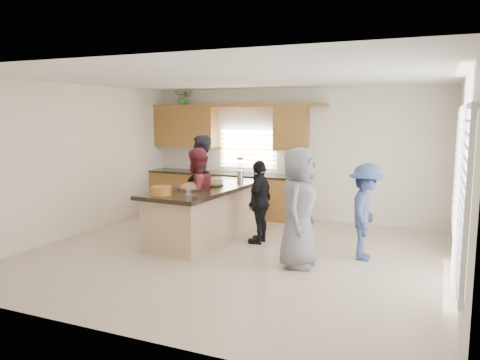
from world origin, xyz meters
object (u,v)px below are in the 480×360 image
at_px(island, 205,214).
at_px(woman_right_front, 299,208).
at_px(salad_bowl, 161,190).
at_px(woman_left_mid, 196,195).
at_px(woman_left_back, 200,186).
at_px(woman_left_front, 260,202).
at_px(woman_right_back, 366,212).

relative_size(island, woman_right_front, 1.55).
relative_size(salad_bowl, woman_left_mid, 0.20).
xyz_separation_m(woman_left_back, woman_left_front, (1.18, 0.01, -0.21)).
relative_size(island, woman_right_back, 1.83).
height_order(island, woman_left_back, woman_left_back).
height_order(salad_bowl, woman_left_back, woman_left_back).
xyz_separation_m(woman_left_mid, woman_left_front, (1.07, 0.35, -0.10)).
xyz_separation_m(salad_bowl, woman_left_back, (0.10, 1.15, -0.09)).
relative_size(salad_bowl, woman_right_front, 0.19).
relative_size(woman_left_front, woman_right_front, 0.82).
xyz_separation_m(island, woman_left_front, (1.01, 0.13, 0.28)).
bearing_deg(salad_bowl, island, 75.97).
xyz_separation_m(salad_bowl, woman_right_front, (2.26, 0.18, -0.14)).
relative_size(woman_left_front, woman_right_back, 0.97).
relative_size(woman_right_back, woman_right_front, 0.85).
relative_size(woman_left_mid, woman_left_front, 1.14).
bearing_deg(woman_left_back, woman_left_front, 68.96).
bearing_deg(woman_right_back, woman_left_mid, 89.46).
distance_m(woman_right_back, woman_right_front, 1.15).
height_order(island, woman_left_front, woman_left_front).
relative_size(woman_left_mid, woman_right_front, 0.93).
relative_size(salad_bowl, woman_left_back, 0.18).
height_order(woman_left_mid, woman_right_back, woman_left_mid).
bearing_deg(island, woman_left_front, 10.42).
distance_m(island, salad_bowl, 1.21).
distance_m(island, woman_right_front, 2.22).
relative_size(island, salad_bowl, 8.37).
bearing_deg(woman_left_back, island, 32.79).
bearing_deg(woman_right_back, island, 84.94).
xyz_separation_m(salad_bowl, woman_right_back, (3.12, 0.93, -0.28)).
xyz_separation_m(woman_left_front, woman_right_front, (0.98, -0.98, 0.16)).
bearing_deg(woman_right_front, woman_left_mid, 70.27).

